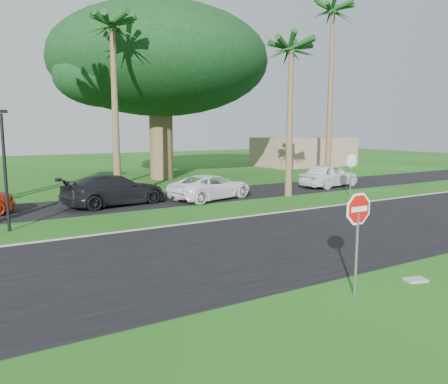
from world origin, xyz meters
name	(u,v)px	position (x,y,z in m)	size (l,w,h in m)	color
ground	(264,265)	(0.00, 0.00, 0.00)	(120.00, 120.00, 0.00)	#1B4A12
road	(228,249)	(0.00, 2.00, 0.01)	(120.00, 8.00, 0.02)	black
parking_strip	(127,203)	(0.00, 12.50, 0.01)	(120.00, 5.00, 0.02)	black
curb	(177,225)	(0.00, 6.05, 0.03)	(120.00, 0.12, 0.06)	gray
stop_sign_near	(358,223)	(0.50, -3.00, 1.77)	(1.05, 0.07, 2.62)	gray
stop_sign_far	(351,166)	(12.00, 8.00, 1.77)	(1.05, 0.07, 2.62)	gray
palm_center	(112,30)	(0.00, 14.00, 9.16)	(5.00, 5.00, 10.50)	brown
palm_right_near	(291,52)	(9.00, 10.00, 8.19)	(5.00, 5.00, 9.50)	brown
palm_right_far	(333,15)	(15.00, 13.00, 11.58)	(5.00, 5.00, 13.00)	brown
canopy_tree	(160,62)	(6.00, 22.00, 8.95)	(16.50, 16.50, 13.12)	brown
streetlight_right	(4,163)	(-6.00, 8.50, 2.65)	(0.45, 0.25, 4.64)	black
building_far	(304,151)	(24.00, 26.00, 1.50)	(10.00, 6.00, 3.00)	gray
car_dark	(115,190)	(-0.77, 12.03, 0.79)	(2.21, 5.43, 1.58)	black
car_minivan	(211,187)	(4.45, 11.20, 0.70)	(2.31, 5.00, 1.39)	white
car_pickup	(329,175)	(13.85, 11.66, 0.80)	(1.88, 4.67, 1.59)	white
utility_slab	(415,280)	(2.62, -3.12, 0.03)	(0.55, 0.35, 0.06)	#979890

